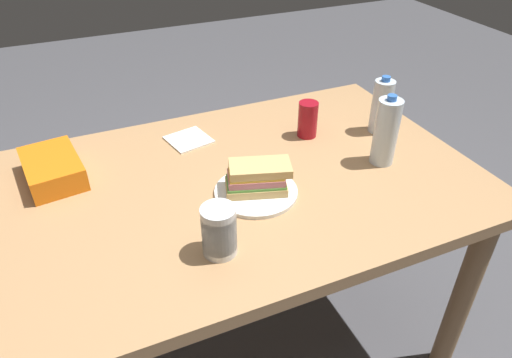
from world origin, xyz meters
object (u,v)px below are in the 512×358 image
object	(u,v)px
plastic_cup_stack	(219,231)
water_bottle_spare	(386,132)
soda_can_red	(308,119)
chip_bag	(53,169)
water_bottle_tall	(381,106)
dining_table	(224,209)
sandwich	(257,178)
paper_plate	(256,192)

from	to	relation	value
plastic_cup_stack	water_bottle_spare	size ratio (longest dim) A/B	0.58
plastic_cup_stack	water_bottle_spare	distance (m)	0.63
soda_can_red	plastic_cup_stack	world-z (taller)	plastic_cup_stack
soda_can_red	chip_bag	size ratio (longest dim) A/B	0.53
chip_bag	plastic_cup_stack	bearing A→B (deg)	-152.23
chip_bag	water_bottle_spare	distance (m)	0.99
soda_can_red	water_bottle_spare	distance (m)	0.28
water_bottle_tall	water_bottle_spare	world-z (taller)	water_bottle_spare
dining_table	sandwich	bearing A→B (deg)	-47.83
sandwich	chip_bag	bearing A→B (deg)	149.62
paper_plate	water_bottle_tall	world-z (taller)	water_bottle_tall
dining_table	soda_can_red	size ratio (longest dim) A/B	12.49
water_bottle_tall	chip_bag	bearing A→B (deg)	172.53
water_bottle_tall	plastic_cup_stack	distance (m)	0.79
sandwich	soda_can_red	world-z (taller)	soda_can_red
chip_bag	water_bottle_spare	size ratio (longest dim) A/B	1.02
plastic_cup_stack	paper_plate	bearing A→B (deg)	46.24
paper_plate	soda_can_red	xyz separation A→B (m)	(0.29, 0.24, 0.06)
dining_table	water_bottle_spare	xyz separation A→B (m)	(0.50, -0.08, 0.20)
water_bottle_tall	water_bottle_spare	size ratio (longest dim) A/B	0.89
water_bottle_spare	dining_table	bearing A→B (deg)	170.45
dining_table	chip_bag	distance (m)	0.52
paper_plate	water_bottle_tall	size ratio (longest dim) A/B	1.18
dining_table	sandwich	world-z (taller)	sandwich
soda_can_red	paper_plate	bearing A→B (deg)	-140.94
soda_can_red	water_bottle_tall	distance (m)	0.25
sandwich	water_bottle_tall	distance (m)	0.56
dining_table	water_bottle_spare	world-z (taller)	water_bottle_spare
water_bottle_tall	paper_plate	bearing A→B (deg)	-162.54
soda_can_red	chip_bag	bearing A→B (deg)	175.12
sandwich	soda_can_red	bearing A→B (deg)	39.38
dining_table	chip_bag	world-z (taller)	chip_bag
paper_plate	soda_can_red	bearing A→B (deg)	39.06
dining_table	sandwich	size ratio (longest dim) A/B	7.53
sandwich	water_bottle_spare	size ratio (longest dim) A/B	0.90
soda_can_red	water_bottle_tall	xyz separation A→B (m)	(0.24, -0.07, 0.03)
dining_table	plastic_cup_stack	size ratio (longest dim) A/B	11.64
soda_can_red	chip_bag	xyz separation A→B (m)	(-0.81, 0.07, -0.03)
plastic_cup_stack	water_bottle_spare	xyz separation A→B (m)	(0.60, 0.18, 0.04)
sandwich	plastic_cup_stack	world-z (taller)	plastic_cup_stack
soda_can_red	water_bottle_spare	world-z (taller)	water_bottle_spare
paper_plate	plastic_cup_stack	world-z (taller)	plastic_cup_stack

